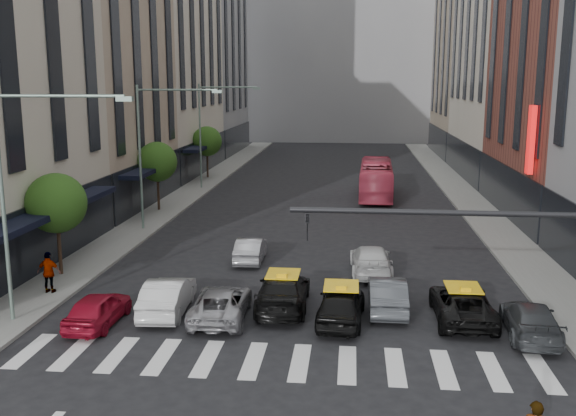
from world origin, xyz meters
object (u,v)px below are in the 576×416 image
(streetlamp_near, at_px, (24,175))
(car_red, at_px, (98,309))
(streetlamp_mid, at_px, (154,138))
(bus, at_px, (376,179))
(taxi_center, at_px, (341,304))
(taxi_left, at_px, (283,291))
(pedestrian_far, at_px, (49,272))
(car_white_front, at_px, (168,296))
(streetlamp_far, at_px, (211,122))

(streetlamp_near, xyz_separation_m, car_red, (2.52, 0.10, -5.24))
(streetlamp_mid, xyz_separation_m, bus, (14.21, 13.36, -4.40))
(streetlamp_mid, bearing_deg, taxi_center, -50.81)
(taxi_left, height_order, pedestrian_far, pedestrian_far)
(streetlamp_near, xyz_separation_m, car_white_front, (4.84, 1.68, -5.16))
(streetlamp_near, height_order, bus, streetlamp_near)
(taxi_left, xyz_separation_m, pedestrian_far, (-10.48, 0.58, 0.33))
(taxi_left, bearing_deg, car_white_front, 10.82)
(taxi_center, xyz_separation_m, bus, (2.27, 28.01, 0.76))
(car_red, xyz_separation_m, bus, (11.70, 29.26, 0.84))
(streetlamp_mid, xyz_separation_m, taxi_left, (9.50, -13.33, -5.16))
(taxi_left, relative_size, taxi_center, 1.18)
(car_red, height_order, car_white_front, car_white_front)
(bus, bearing_deg, streetlamp_mid, 45.02)
(streetlamp_mid, bearing_deg, streetlamp_near, -90.00)
(streetlamp_near, height_order, taxi_left, streetlamp_near)
(streetlamp_far, distance_m, taxi_center, 33.30)
(streetlamp_mid, xyz_separation_m, streetlamp_far, (0.00, 16.00, 0.00))
(taxi_center, height_order, bus, bus)
(streetlamp_near, distance_m, pedestrian_far, 5.90)
(streetlamp_far, bearing_deg, car_white_front, -80.92)
(streetlamp_mid, height_order, pedestrian_far, streetlamp_mid)
(streetlamp_far, height_order, bus, streetlamp_far)
(streetlamp_far, height_order, taxi_center, streetlamp_far)
(car_red, xyz_separation_m, pedestrian_far, (-3.49, 3.16, 0.42))
(streetlamp_far, bearing_deg, taxi_center, -68.71)
(streetlamp_mid, relative_size, bus, 0.84)
(streetlamp_far, distance_m, bus, 15.11)
(streetlamp_near, height_order, car_white_front, streetlamp_near)
(car_white_front, relative_size, pedestrian_far, 2.42)
(bus, xyz_separation_m, pedestrian_far, (-15.19, -26.10, -0.42))
(taxi_center, height_order, pedestrian_far, pedestrian_far)
(streetlamp_near, xyz_separation_m, taxi_left, (9.50, 2.67, -5.16))
(streetlamp_near, relative_size, pedestrian_far, 4.84)
(streetlamp_far, bearing_deg, streetlamp_near, -90.00)
(taxi_center, xyz_separation_m, pedestrian_far, (-12.92, 1.91, 0.34))
(streetlamp_far, height_order, pedestrian_far, streetlamp_far)
(car_red, bearing_deg, pedestrian_far, -40.51)
(streetlamp_far, xyz_separation_m, pedestrian_far, (-0.98, -28.75, -4.82))
(streetlamp_mid, bearing_deg, pedestrian_far, -94.38)
(streetlamp_near, height_order, streetlamp_far, same)
(streetlamp_far, bearing_deg, bus, -10.54)
(car_red, relative_size, taxi_left, 0.76)
(streetlamp_far, xyz_separation_m, taxi_center, (11.94, -30.65, -5.16))
(streetlamp_near, height_order, pedestrian_far, streetlamp_near)
(car_white_front, bearing_deg, taxi_left, -171.42)
(car_white_front, bearing_deg, taxi_center, 173.85)
(streetlamp_mid, distance_m, car_white_front, 15.97)
(streetlamp_mid, distance_m, bus, 20.00)
(taxi_left, distance_m, taxi_center, 2.78)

